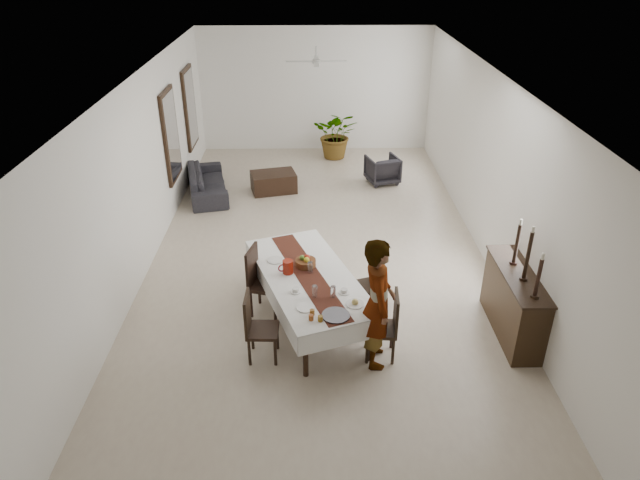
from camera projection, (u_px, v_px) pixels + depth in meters
The scene contains 88 objects.
floor at pixel (319, 257), 10.38m from camera, with size 6.00×12.00×0.00m, color beige.
ceiling at pixel (319, 79), 8.87m from camera, with size 6.00×12.00×0.02m, color white.
wall_back at pixel (315, 90), 14.91m from camera, with size 6.00×0.02×3.20m, color white.
wall_front at pixel (331, 469), 4.34m from camera, with size 6.00×0.02×3.20m, color white.
wall_left at pixel (141, 177), 9.58m from camera, with size 0.02×12.00×3.20m, color white.
wall_right at pixel (495, 174), 9.67m from camera, with size 0.02×12.00×3.20m, color white.
dining_table_top at pixel (308, 277), 8.37m from camera, with size 1.04×2.49×0.05m, color black.
table_leg_fl at pixel (306, 354), 7.43m from camera, with size 0.07×0.07×0.73m, color black.
table_leg_fr at pixel (369, 338), 7.72m from camera, with size 0.07×0.07×0.73m, color black.
table_leg_bl at pixel (258, 267), 9.39m from camera, with size 0.07×0.07×0.73m, color black.
table_leg_br at pixel (311, 257), 9.67m from camera, with size 0.07×0.07×0.73m, color black.
tablecloth_top at pixel (308, 275), 8.35m from camera, with size 1.22×2.68×0.01m, color white.
tablecloth_drape_left at pixel (269, 292), 8.24m from camera, with size 0.01×2.68×0.31m, color silver.
tablecloth_drape_right at pixel (346, 276), 8.61m from camera, with size 0.01×2.68×0.31m, color silver.
tablecloth_drape_near at pixel (343, 336), 7.32m from camera, with size 1.22×0.01×0.31m, color white.
tablecloth_drape_far at pixel (282, 244), 9.52m from camera, with size 1.22×0.01×0.31m, color white.
table_runner at pixel (308, 275), 8.35m from camera, with size 0.36×2.59×0.00m, color #5F281B.
red_pitcher at pixel (288, 267), 8.35m from camera, with size 0.16×0.16×0.21m, color maroon.
pitcher_handle at pixel (282, 268), 8.32m from camera, with size 0.12×0.12×0.02m, color maroon.
wine_glass_near at pixel (333, 292), 7.79m from camera, with size 0.07×0.07×0.18m, color white.
wine_glass_mid at pixel (315, 291), 7.81m from camera, with size 0.07×0.07×0.18m, color white.
wine_glass_far at pixel (310, 267), 8.37m from camera, with size 0.07×0.07×0.18m, color silver.
teacup_right at pixel (344, 291), 7.92m from camera, with size 0.09×0.09×0.06m, color silver.
saucer_right at pixel (344, 292), 7.93m from camera, with size 0.16×0.16×0.01m, color white.
teacup_left at pixel (296, 290), 7.94m from camera, with size 0.09×0.09×0.06m, color white.
saucer_left at pixel (296, 291), 7.95m from camera, with size 0.16×0.16×0.01m, color white.
plate_near_right at pixel (355, 304), 7.68m from camera, with size 0.25×0.25×0.02m, color silver.
bread_near_right at pixel (355, 302), 7.67m from camera, with size 0.09×0.09×0.09m, color tan.
plate_near_left at pixel (306, 307), 7.61m from camera, with size 0.25×0.25×0.02m, color white.
plate_far_left at pixel (275, 260), 8.71m from camera, with size 0.25×0.25×0.02m, color white.
serving_tray at pixel (336, 315), 7.45m from camera, with size 0.37×0.37×0.02m, color #3A3A3F.
jam_jar_a at pixel (320, 318), 7.34m from camera, with size 0.07×0.07×0.08m, color brown.
jam_jar_b at pixel (311, 317), 7.36m from camera, with size 0.07×0.07×0.08m, color brown.
jam_jar_c at pixel (312, 312), 7.46m from camera, with size 0.07×0.07×0.08m, color brown.
fruit_basket at pixel (306, 263), 8.55m from camera, with size 0.31×0.31×0.10m, color brown.
fruit_red at pixel (307, 257), 8.54m from camera, with size 0.09×0.09×0.09m, color #A81F10.
fruit_green at pixel (302, 258), 8.53m from camera, with size 0.08×0.08×0.08m, color #4D7723.
fruit_yellow at pixel (307, 260), 8.48m from camera, with size 0.09×0.09×0.09m, color gold.
chair_right_near_seat at pixel (380, 329), 7.76m from camera, with size 0.43×0.43×0.05m, color black.
chair_right_near_leg_fl at pixel (393, 352), 7.71m from camera, with size 0.04×0.04×0.42m, color black.
chair_right_near_leg_fr at pixel (392, 335), 8.02m from camera, with size 0.04×0.04×0.42m, color black.
chair_right_near_leg_bl at pixel (367, 351), 7.73m from camera, with size 0.04×0.04×0.42m, color black.
chair_right_near_leg_br at pixel (367, 335), 8.04m from camera, with size 0.04×0.04×0.42m, color black.
chair_right_near_back at pixel (396, 312), 7.61m from camera, with size 0.43×0.04×0.54m, color black.
chair_right_far_seat at pixel (365, 286), 8.78m from camera, with size 0.39×0.39×0.04m, color black.
chair_right_far_leg_fl at pixel (378, 301), 8.80m from camera, with size 0.04×0.04×0.39m, color black.
chair_right_far_leg_fr at pixel (370, 291), 9.06m from camera, with size 0.04×0.04×0.39m, color black.
chair_right_far_leg_bl at pixel (359, 305), 8.70m from camera, with size 0.04×0.04×0.39m, color black.
chair_right_far_leg_br at pixel (351, 294), 8.97m from camera, with size 0.04×0.04×0.39m, color black.
chair_right_far_back at pixel (376, 269), 8.71m from camera, with size 0.39×0.04×0.50m, color black.
chair_left_near_seat at pixel (263, 330), 7.74m from camera, with size 0.43×0.43×0.05m, color black.
chair_left_near_leg_fl at pixel (252, 336), 8.00m from camera, with size 0.04×0.04×0.42m, color black.
chair_left_near_leg_fr at pixel (249, 352), 7.69m from camera, with size 0.04×0.04×0.42m, color black.
chair_left_near_leg_bl at pixel (277, 336), 8.00m from camera, with size 0.04×0.04×0.42m, color black.
chair_left_near_leg_br at pixel (275, 353), 7.69m from camera, with size 0.04×0.04×0.42m, color black.
chair_left_near_back at pixel (247, 313), 7.60m from camera, with size 0.43×0.04×0.54m, color black.
chair_left_far_seat at pixel (266, 285), 8.67m from camera, with size 0.46×0.46×0.05m, color black.
chair_left_far_leg_fl at pixel (259, 291), 8.99m from camera, with size 0.05×0.05×0.46m, color black.
chair_left_far_leg_fr at pixel (251, 304), 8.67m from camera, with size 0.05×0.05×0.46m, color black.
chair_left_far_leg_bl at pixel (282, 294), 8.91m from camera, with size 0.05×0.05×0.46m, color black.
chair_left_far_leg_br at pixel (275, 308), 8.59m from camera, with size 0.05×0.05×0.46m, color black.
chair_left_far_back at pixel (252, 266), 8.56m from camera, with size 0.46×0.04×0.59m, color black.
woman at pixel (378, 303), 7.45m from camera, with size 0.68×0.45×1.88m, color #9A9BA3.
sideboard_body at pixel (513, 304), 8.22m from camera, with size 0.43×1.62×0.97m, color black.
sideboard_top at pixel (519, 274), 7.99m from camera, with size 0.47×1.68×0.03m, color black.
candlestick_near_base at pixel (534, 296), 7.45m from camera, with size 0.11×0.11×0.03m, color black.
candlestick_near_shaft at pixel (538, 278), 7.31m from camera, with size 0.05×0.05×0.54m, color black.
candlestick_near_candle at pixel (543, 256), 7.16m from camera, with size 0.04×0.04×0.09m, color beige.
candlestick_mid_base at pixel (523, 279), 7.83m from camera, with size 0.11×0.11×0.03m, color black.
candlestick_mid_shaft at pixel (528, 255), 7.65m from camera, with size 0.05×0.05×0.70m, color black.
candlestick_mid_candle at pixel (533, 229), 7.47m from camera, with size 0.04×0.04×0.09m, color beige.
candlestick_far_base at pixel (513, 263), 8.21m from camera, with size 0.11×0.11×0.03m, color black.
candlestick_far_shaft at pixel (517, 244), 8.06m from camera, with size 0.05×0.05×0.59m, color black.
candlestick_far_candle at pixel (521, 222), 7.90m from camera, with size 0.04×0.04×0.09m, color beige.
sofa at pixel (207, 182), 12.77m from camera, with size 1.97×0.77×0.58m, color #2A282D.
armchair at pixel (382, 170), 13.37m from camera, with size 0.69×0.71×0.64m, color #272428.
coffee_table at pixel (274, 182), 12.97m from camera, with size 0.98×0.65×0.44m, color black.
potted_plant at pixel (337, 134), 14.75m from camera, with size 1.13×0.98×1.26m, color #345522.
mirror_frame_near at pixel (171, 136), 11.52m from camera, with size 0.06×1.05×1.85m, color black.
mirror_glass_near at pixel (172, 136), 11.52m from camera, with size 0.01×0.90×1.70m, color white.
mirror_frame_far at pixel (190, 108), 13.37m from camera, with size 0.06×1.05×1.85m, color black.
mirror_glass_far at pixel (191, 108), 13.37m from camera, with size 0.01×0.90×1.70m, color silver.
fan_rod at pixel (316, 51), 11.56m from camera, with size 0.04×0.04×0.20m, color silver.
fan_hub at pixel (316, 61), 11.65m from camera, with size 0.16×0.16×0.08m, color silver.
fan_blade_n at pixel (316, 58), 11.96m from camera, with size 0.10×0.55×0.01m, color white.
fan_blade_s at pixel (316, 65), 11.35m from camera, with size 0.10×0.55×0.01m, color white.
fan_blade_e at pixel (333, 61), 11.66m from camera, with size 0.55×0.10×0.01m, color white.
fan_blade_w at pixel (299, 61), 11.65m from camera, with size 0.55×0.10×0.01m, color silver.
Camera 1 is at (-0.14, -9.00, 5.19)m, focal length 32.00 mm.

